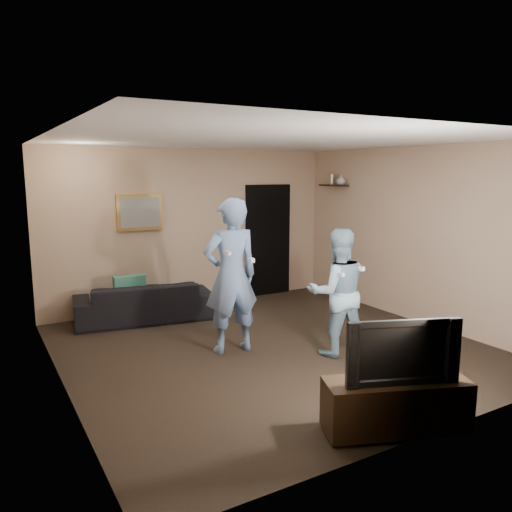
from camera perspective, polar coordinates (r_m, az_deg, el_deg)
ground at (r=6.49m, az=1.77°, el=-10.41°), size 5.00×5.00×0.00m
ceiling at (r=6.11m, az=1.90°, el=13.16°), size 5.00×5.00×0.04m
wall_back at (r=8.38m, az=-7.23°, el=3.20°), size 5.00×0.04×2.60m
wall_front at (r=4.29m, az=19.76°, el=-3.32°), size 5.00×0.04×2.60m
wall_left at (r=5.31m, az=-21.74°, el=-1.05°), size 0.04×5.00×2.60m
wall_right at (r=7.77m, az=17.71°, el=2.33°), size 0.04×5.00×2.60m
sofa at (r=7.73m, az=-12.69°, el=-5.10°), size 2.11×1.10×0.59m
throw_pillow at (r=7.63m, az=-14.21°, el=-3.90°), size 0.47×0.17×0.46m
painting_frame at (r=8.02m, az=-13.16°, el=4.90°), size 0.72×0.05×0.57m
painting_canvas at (r=8.00m, az=-13.10°, el=4.89°), size 0.62×0.01×0.47m
doorway at (r=9.05m, az=1.38°, el=1.82°), size 0.90×0.06×2.00m
light_switch at (r=8.72m, az=-2.01°, el=3.51°), size 0.08×0.02×0.12m
wall_shelf at (r=8.96m, az=8.86°, el=7.99°), size 0.20×0.60×0.03m
shelf_vase at (r=8.81m, az=9.68°, el=8.59°), size 0.18×0.18×0.17m
shelf_figurine at (r=9.00m, az=8.68°, el=8.67°), size 0.06×0.06×0.18m
tv_console at (r=4.61m, az=15.71°, el=-16.05°), size 1.29×0.82×0.44m
television at (r=4.42m, az=16.00°, el=-10.17°), size 0.95×0.48×0.56m
wii_player_left at (r=6.13m, az=-2.87°, el=-2.30°), size 0.74×0.55×1.92m
wii_player_right at (r=6.14m, az=9.29°, el=-4.12°), size 0.91×0.81×1.56m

